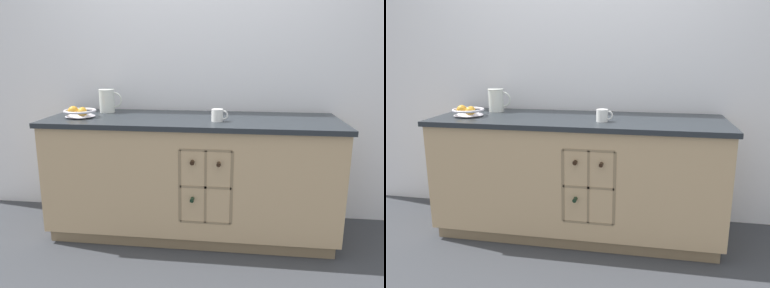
# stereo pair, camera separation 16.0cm
# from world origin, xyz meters

# --- Properties ---
(ground_plane) EXTENTS (14.00, 14.00, 0.00)m
(ground_plane) POSITION_xyz_m (0.00, 0.00, 0.00)
(ground_plane) COLOR #383A3F
(back_wall) EXTENTS (4.49, 0.06, 2.55)m
(back_wall) POSITION_xyz_m (0.00, 0.41, 1.27)
(back_wall) COLOR white
(back_wall) RESTS_ON ground_plane
(kitchen_island) EXTENTS (2.13, 0.74, 0.90)m
(kitchen_island) POSITION_xyz_m (0.00, -0.00, 0.45)
(kitchen_island) COLOR #8B7354
(kitchen_island) RESTS_ON ground_plane
(fruit_bowl) EXTENTS (0.24, 0.24, 0.08)m
(fruit_bowl) POSITION_xyz_m (-0.83, -0.08, 0.93)
(fruit_bowl) COLOR silver
(fruit_bowl) RESTS_ON kitchen_island
(white_pitcher) EXTENTS (0.19, 0.12, 0.18)m
(white_pitcher) POSITION_xyz_m (-0.70, 0.18, 0.99)
(white_pitcher) COLOR silver
(white_pitcher) RESTS_ON kitchen_island
(ceramic_mug) EXTENTS (0.12, 0.08, 0.09)m
(ceramic_mug) POSITION_xyz_m (0.20, -0.12, 0.94)
(ceramic_mug) COLOR white
(ceramic_mug) RESTS_ON kitchen_island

